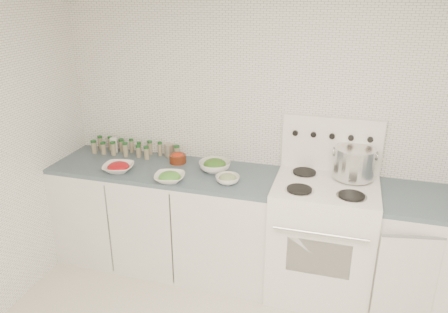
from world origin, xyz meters
TOP-DOWN VIEW (x-y plane):
  - room_walls at (0.00, 0.00)m, footprint 3.54×3.04m
  - counter_left at (-0.82, 1.19)m, footprint 1.85×0.62m
  - stove at (0.48, 1.19)m, footprint 0.76×0.70m
  - counter_right at (1.30, 1.19)m, footprint 0.89×0.70m
  - stock_pot at (0.66, 1.33)m, footprint 0.32×0.30m
  - bowl_tomato at (-1.15, 1.03)m, footprint 0.28×0.28m
  - bowl_snowpea at (-0.68, 0.97)m, footprint 0.27×0.27m
  - bowl_broccoli at (-0.41, 1.25)m, footprint 0.32×0.32m
  - bowl_zucchini at (-0.25, 1.06)m, footprint 0.21×0.21m
  - bowl_pepper at (-0.76, 1.34)m, footprint 0.14×0.14m
  - salt_canister at (-1.40, 1.41)m, footprint 0.07×0.07m
  - tin_can at (-0.88, 1.45)m, footprint 0.11×0.11m
  - spice_cluster at (-1.25, 1.40)m, footprint 0.80×0.16m

SIDE VIEW (x-z plane):
  - counter_right at x=1.30m, z-range 0.00..0.90m
  - counter_left at x=-0.82m, z-range 0.00..0.90m
  - stove at x=0.48m, z-range -0.18..1.18m
  - bowl_snowpea at x=-0.68m, z-range 0.89..0.97m
  - bowl_zucchini at x=-0.25m, z-range 0.90..0.97m
  - bowl_tomato at x=-1.15m, z-range 0.89..0.97m
  - bowl_pepper at x=-0.76m, z-range 0.90..0.99m
  - bowl_broccoli at x=-0.41m, z-range 0.90..1.00m
  - tin_can at x=-0.88m, z-range 0.90..1.01m
  - spice_cluster at x=-1.25m, z-range 0.90..1.03m
  - salt_canister at x=-1.40m, z-range 0.90..1.03m
  - stock_pot at x=0.66m, z-range 0.96..1.19m
  - room_walls at x=0.00m, z-range 0.30..2.82m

